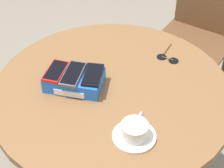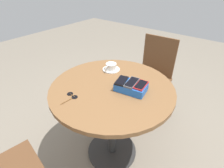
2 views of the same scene
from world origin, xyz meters
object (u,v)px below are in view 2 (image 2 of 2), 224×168
object	(u,v)px
round_table	(112,102)
phone_red	(141,85)
phone_gray	(132,82)
saucer	(111,69)
phone_black	(122,81)
coffee_cup	(111,66)
phone_box	(131,87)
sunglasses	(72,96)
chair_near_window	(152,77)

from	to	relation	value
round_table	phone_red	xyz separation A→B (m)	(-0.20, -0.06, 0.21)
phone_gray	saucer	size ratio (longest dim) A/B	1.05
phone_black	phone_red	bearing A→B (deg)	-165.44
round_table	phone_black	xyz separation A→B (m)	(-0.07, -0.02, 0.21)
phone_red	coffee_cup	xyz separation A→B (m)	(0.36, -0.13, -0.03)
round_table	phone_box	distance (m)	0.22
phone_gray	phone_black	world-z (taller)	same
phone_box	phone_black	bearing A→B (deg)	14.91
phone_gray	sunglasses	size ratio (longest dim) A/B	1.16
phone_red	saucer	distance (m)	0.39
phone_black	saucer	distance (m)	0.29
phone_red	chair_near_window	xyz separation A→B (m)	(0.24, -0.71, -0.36)
phone_box	phone_gray	xyz separation A→B (m)	(-0.00, -0.01, 0.03)
round_table	phone_red	size ratio (longest dim) A/B	6.85
phone_red	coffee_cup	size ratio (longest dim) A/B	1.08
phone_red	saucer	bearing A→B (deg)	-20.12
phone_red	phone_black	xyz separation A→B (m)	(0.14, 0.04, 0.00)
saucer	coffee_cup	xyz separation A→B (m)	(-0.00, 0.00, 0.03)
round_table	sunglasses	bearing A→B (deg)	62.36
round_table	saucer	xyz separation A→B (m)	(0.16, -0.19, 0.15)
phone_box	sunglasses	distance (m)	0.41
phone_black	saucer	bearing A→B (deg)	-36.51
saucer	coffee_cup	bearing A→B (deg)	90.40
phone_black	chair_near_window	bearing A→B (deg)	-82.19
coffee_cup	chair_near_window	bearing A→B (deg)	-101.97
phone_black	phone_gray	bearing A→B (deg)	-161.17
phone_gray	chair_near_window	distance (m)	0.83
round_table	phone_gray	xyz separation A→B (m)	(-0.13, -0.05, 0.21)
round_table	coffee_cup	world-z (taller)	coffee_cup
sunglasses	phone_red	bearing A→B (deg)	-136.37
phone_gray	phone_box	bearing A→B (deg)	88.03
phone_box	coffee_cup	xyz separation A→B (m)	(0.30, -0.15, 0.01)
coffee_cup	sunglasses	xyz separation A→B (m)	(-0.02, 0.45, -0.03)
phone_red	phone_gray	distance (m)	0.07
phone_black	coffee_cup	bearing A→B (deg)	-35.98
phone_red	coffee_cup	bearing A→B (deg)	-19.67
chair_near_window	phone_black	bearing A→B (deg)	97.81
phone_red	chair_near_window	distance (m)	0.83
phone_gray	saucer	bearing A→B (deg)	-25.95
coffee_cup	chair_near_window	xyz separation A→B (m)	(-0.12, -0.58, -0.33)
phone_box	chair_near_window	size ratio (longest dim) A/B	0.26
coffee_cup	chair_near_window	world-z (taller)	chair_near_window
phone_box	phone_gray	bearing A→B (deg)	-91.97
phone_black	chair_near_window	distance (m)	0.84
round_table	phone_red	world-z (taller)	phone_red
round_table	phone_black	distance (m)	0.22
phone_red	chair_near_window	bearing A→B (deg)	-71.55
phone_box	sunglasses	size ratio (longest dim) A/B	1.74
round_table	phone_box	world-z (taller)	phone_box
phone_red	phone_gray	bearing A→B (deg)	9.86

